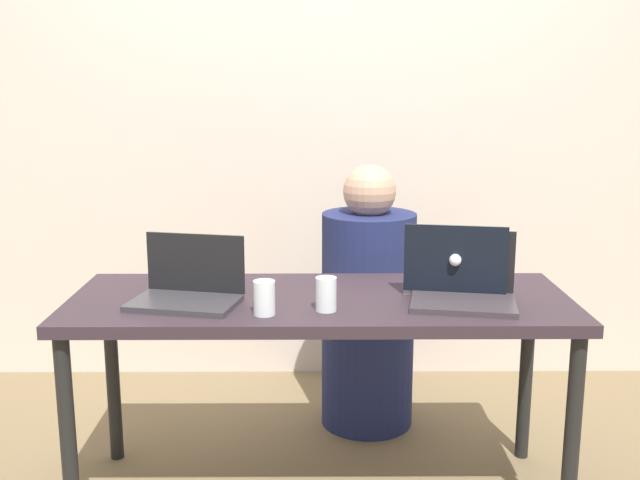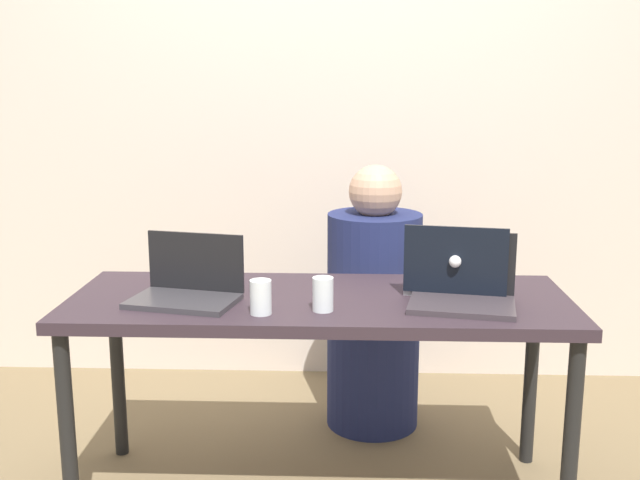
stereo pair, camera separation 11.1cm
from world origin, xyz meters
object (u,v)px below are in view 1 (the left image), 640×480
(water_glass_center, at_px, (326,296))
(water_glass_left, at_px, (264,300))
(person_at_center, at_px, (368,312))
(laptop_front_right, at_px, (463,288))
(laptop_back_right, at_px, (454,276))
(laptop_front_left, at_px, (188,289))

(water_glass_center, distance_m, water_glass_left, 0.19)
(person_at_center, xyz_separation_m, laptop_front_right, (0.26, -0.63, 0.28))
(person_at_center, xyz_separation_m, water_glass_left, (-0.37, -0.76, 0.28))
(laptop_back_right, bearing_deg, laptop_front_right, 101.41)
(laptop_front_left, distance_m, water_glass_left, 0.29)
(person_at_center, relative_size, laptop_front_left, 2.92)
(person_at_center, height_order, water_glass_center, person_at_center)
(water_glass_left, bearing_deg, water_glass_center, 11.79)
(water_glass_center, height_order, water_glass_left, same)
(laptop_front_left, distance_m, water_glass_center, 0.45)
(laptop_front_right, bearing_deg, laptop_back_right, 101.41)
(person_at_center, bearing_deg, laptop_back_right, 125.33)
(laptop_front_right, height_order, water_glass_left, laptop_front_right)
(laptop_front_right, distance_m, water_glass_left, 0.65)
(laptop_front_right, bearing_deg, person_at_center, 122.55)
(laptop_front_left, height_order, water_glass_left, laptop_front_left)
(water_glass_center, relative_size, water_glass_left, 1.00)
(laptop_back_right, xyz_separation_m, laptop_front_left, (-0.89, -0.14, -0.01))
(person_at_center, height_order, laptop_front_left, person_at_center)
(laptop_front_right, distance_m, water_glass_center, 0.45)
(person_at_center, bearing_deg, water_glass_center, 83.38)
(laptop_back_right, xyz_separation_m, water_glass_center, (-0.44, -0.23, -0.01))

